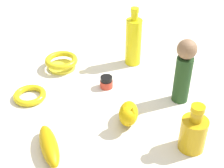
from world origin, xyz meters
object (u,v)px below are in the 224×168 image
object	(u,v)px
bottle_tall	(133,41)
nail_polish_jar	(106,82)
bangle	(30,95)
person_figure_adult	(184,70)
banana	(49,146)
bottle_short	(193,132)
bowl	(61,62)
cat_figurine	(128,114)

from	to	relation	value
bottle_tall	nail_polish_jar	bearing A→B (deg)	48.99
bangle	person_figure_adult	world-z (taller)	person_figure_adult
bottle_tall	banana	bearing A→B (deg)	52.24
bottle_tall	bottle_short	bearing A→B (deg)	97.59
bowl	person_figure_adult	bearing A→B (deg)	145.46
person_figure_adult	bottle_short	xyz separation A→B (m)	(0.04, 0.21, -0.06)
nail_polish_jar	bangle	xyz separation A→B (m)	(0.26, 0.02, -0.01)
nail_polish_jar	banana	size ratio (longest dim) A/B	0.28
bangle	bottle_tall	xyz separation A→B (m)	(-0.39, -0.17, 0.09)
nail_polish_jar	cat_figurine	bearing A→B (deg)	100.33
bangle	banana	bearing A→B (deg)	104.07
banana	cat_figurine	size ratio (longest dim) A/B	1.25
bottle_tall	bottle_short	distance (m)	0.47
cat_figurine	bowl	size ratio (longest dim) A/B	1.03
bangle	bowl	size ratio (longest dim) A/B	0.88
bangle	person_figure_adult	xyz separation A→B (m)	(-0.49, 0.09, 0.11)
cat_figurine	bottle_short	xyz separation A→B (m)	(-0.15, 0.13, 0.02)
nail_polish_jar	cat_figurine	size ratio (longest dim) A/B	0.35
bowl	bottle_short	distance (m)	0.58
person_figure_adult	banana	bearing A→B (deg)	21.02
banana	bottle_short	bearing A→B (deg)	72.40
bottle_tall	bowl	size ratio (longest dim) A/B	1.82
bottle_tall	cat_figurine	distance (m)	0.36
nail_polish_jar	person_figure_adult	distance (m)	0.27
bottle_tall	bottle_short	size ratio (longest dim) A/B	1.54
person_figure_adult	bowl	distance (m)	0.47
bowl	cat_figurine	bearing A→B (deg)	118.06
cat_figurine	bangle	bearing A→B (deg)	-30.69
nail_polish_jar	bowl	size ratio (longest dim) A/B	0.36
bottle_tall	bowl	distance (m)	0.29
person_figure_adult	bottle_short	world-z (taller)	person_figure_adult
bangle	bowl	bearing A→B (deg)	-123.49
bottle_short	person_figure_adult	bearing A→B (deg)	-101.07
banana	bowl	xyz separation A→B (m)	(-0.05, -0.43, 0.00)
bottle_tall	bottle_short	xyz separation A→B (m)	(-0.06, 0.47, -0.04)
person_figure_adult	bowl	size ratio (longest dim) A/B	1.79
bottle_tall	bowl	xyz separation A→B (m)	(0.28, -0.01, -0.07)
bottle_tall	bangle	bearing A→B (deg)	22.96
banana	nail_polish_jar	bearing A→B (deg)	133.43
banana	cat_figurine	bearing A→B (deg)	97.63
nail_polish_jar	banana	bearing A→B (deg)	54.08
nail_polish_jar	bangle	size ratio (longest dim) A/B	0.41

